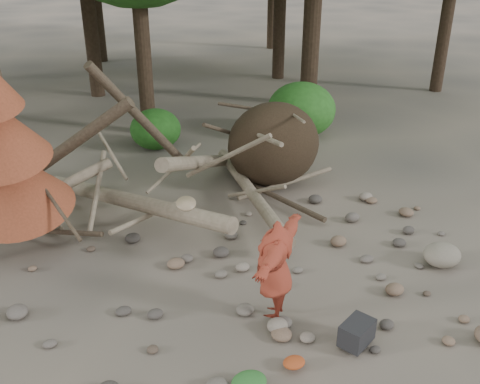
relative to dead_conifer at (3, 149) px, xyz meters
name	(u,v)px	position (x,y,z in m)	size (l,w,h in m)	color
ground	(257,315)	(3.12, -3.37, -2.11)	(120.00, 120.00, 0.00)	#514C44
deadfall_pile	(252,151)	(5.13, 0.87, -1.16)	(8.55, 5.24, 3.30)	#332619
dead_conifer	(3,149)	(0.00, 0.00, 0.00)	(2.06, 2.16, 4.35)	#4C3F30
bush_mid	(156,129)	(3.92, 4.43, -1.55)	(1.40, 1.40, 1.12)	#24621C
bush_right	(301,110)	(8.12, 3.63, -1.31)	(2.00, 2.00, 1.60)	#2E7424
frisbee_thrower	(274,269)	(3.30, -3.54, -1.22)	(2.30, 1.79, 2.16)	maroon
backpack	(356,336)	(4.09, -4.59, -1.94)	(0.51, 0.34, 0.34)	black
cloth_orange	(294,365)	(3.05, -4.61, -2.05)	(0.32, 0.26, 0.12)	#A7421C
boulder_mid_right	(442,255)	(6.76, -3.51, -1.91)	(0.68, 0.61, 0.41)	gray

